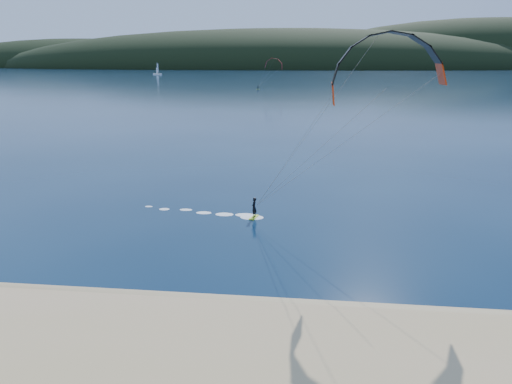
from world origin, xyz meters
TOP-DOWN VIEW (x-y plane):
  - ground at (0.00, 0.00)m, footprint 1800.00×1800.00m
  - wet_sand at (0.00, 4.50)m, footprint 220.00×2.50m
  - headland at (0.63, 745.28)m, footprint 1200.00×310.00m
  - kitesurfer_near at (10.81, 15.93)m, footprint 24.30×7.40m
  - kitesurfer_far at (-11.87, 200.18)m, footprint 11.74×4.89m
  - sailboat at (-127.31, 400.73)m, footprint 7.63×4.79m

SIDE VIEW (x-z plane):
  - ground at x=0.00m, z-range 0.00..0.00m
  - headland at x=0.63m, z-range -70.00..70.00m
  - wet_sand at x=0.00m, z-range 0.00..0.10m
  - sailboat at x=-127.31m, z-range -4.54..6.11m
  - kitesurfer_far at x=-11.87m, z-range 3.45..15.53m
  - kitesurfer_near at x=10.81m, z-range 3.32..17.94m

